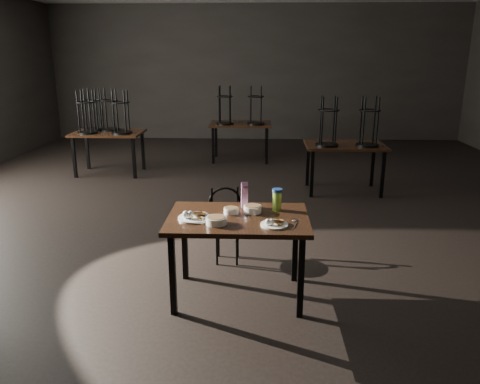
{
  "coord_description": "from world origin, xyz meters",
  "views": [
    {
      "loc": [
        0.06,
        -5.69,
        2.09
      ],
      "look_at": [
        -0.11,
        -1.55,
        0.85
      ],
      "focal_mm": 35.0,
      "sensor_mm": 36.0,
      "label": 1
    }
  ],
  "objects_px": {
    "water_bottle": "(277,199)",
    "bentwood_chair": "(226,218)",
    "main_table": "(238,225)",
    "juice_carton": "(245,195)"
  },
  "relations": [
    {
      "from": "juice_carton",
      "to": "water_bottle",
      "type": "xyz_separation_m",
      "value": [
        0.29,
        -0.08,
        -0.01
      ]
    },
    {
      "from": "water_bottle",
      "to": "bentwood_chair",
      "type": "relative_size",
      "value": 0.26
    },
    {
      "from": "water_bottle",
      "to": "bentwood_chair",
      "type": "distance_m",
      "value": 0.88
    },
    {
      "from": "main_table",
      "to": "juice_carton",
      "type": "xyz_separation_m",
      "value": [
        0.05,
        0.26,
        0.19
      ]
    },
    {
      "from": "bentwood_chair",
      "to": "water_bottle",
      "type": "bearing_deg",
      "value": -64.08
    },
    {
      "from": "juice_carton",
      "to": "water_bottle",
      "type": "distance_m",
      "value": 0.3
    },
    {
      "from": "water_bottle",
      "to": "juice_carton",
      "type": "bearing_deg",
      "value": 164.28
    },
    {
      "from": "main_table",
      "to": "bentwood_chair",
      "type": "xyz_separation_m",
      "value": [
        -0.16,
        0.79,
        -0.22
      ]
    },
    {
      "from": "main_table",
      "to": "bentwood_chair",
      "type": "relative_size",
      "value": 1.58
    },
    {
      "from": "main_table",
      "to": "water_bottle",
      "type": "distance_m",
      "value": 0.42
    }
  ]
}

